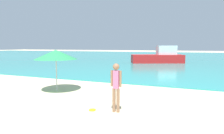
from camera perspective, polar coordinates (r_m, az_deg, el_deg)
water at (r=39.86m, az=16.39°, el=3.15°), size 160.00×60.00×0.06m
person_standing at (r=5.84m, az=1.26°, el=-5.48°), size 0.36×0.21×1.57m
frisbee at (r=6.26m, az=-6.10°, el=-13.06°), size 0.23×0.23×0.03m
boat_near at (r=23.75m, az=14.33°, el=3.05°), size 6.58×4.28×2.14m
beach_umbrella at (r=8.87m, az=-16.96°, el=3.68°), size 1.95×1.95×1.94m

